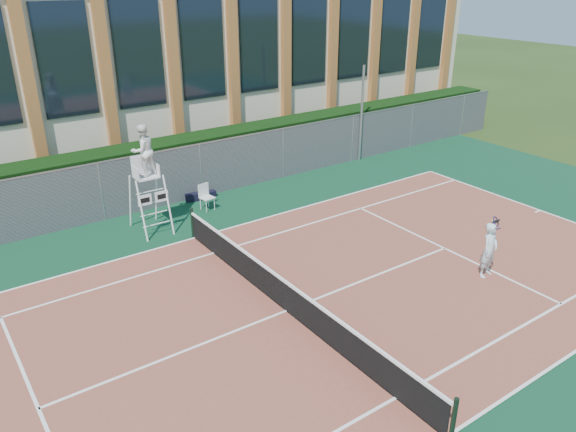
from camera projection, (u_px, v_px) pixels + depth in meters
ground at (287, 312)px, 15.20m from camera, size 120.00×120.00×0.00m
apron at (266, 295)px, 15.95m from camera, size 36.00×20.00×0.01m
tennis_court at (287, 311)px, 15.19m from camera, size 23.77×10.97×0.02m
tennis_net at (287, 295)px, 14.98m from camera, size 0.10×11.30×1.10m
fence at (154, 181)px, 21.33m from camera, size 40.00×0.06×2.20m
hedge at (142, 173)px, 22.22m from camera, size 40.00×1.40×2.20m
building at (72, 67)px, 26.92m from camera, size 45.00×10.60×8.22m
steel_pole at (361, 114)px, 26.27m from camera, size 0.12×0.12×4.50m
umpire_chair at (143, 153)px, 18.83m from camera, size 1.08×1.66×3.86m
plastic_chair at (205, 194)px, 21.41m from camera, size 0.53×0.53×1.01m
sports_bag_near at (194, 197)px, 22.37m from camera, size 0.75×0.45×0.30m
sports_bag_far at (208, 194)px, 22.72m from camera, size 0.59×0.26×0.24m
tennis_player at (489, 250)px, 16.60m from camera, size 0.98×0.69×1.73m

